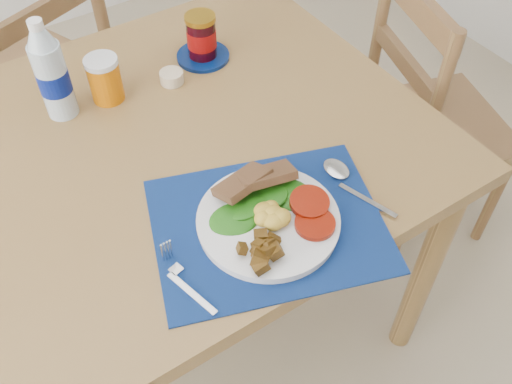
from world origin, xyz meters
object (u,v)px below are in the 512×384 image
breakfast_plate (267,221)px  jam_on_saucer (202,40)px  chair_far (26,51)px  chair_end (430,94)px  juice_glass (105,80)px  water_bottle (52,75)px

breakfast_plate → jam_on_saucer: 0.54m
chair_far → chair_end: 1.16m
chair_far → juice_glass: (0.07, -0.51, 0.19)m
breakfast_plate → water_bottle: bearing=109.1°
chair_far → breakfast_plate: 1.03m
chair_far → water_bottle: (-0.03, -0.50, 0.24)m
breakfast_plate → juice_glass: 0.51m
water_bottle → jam_on_saucer: size_ratio=1.79×
water_bottle → chair_end: bearing=-13.8°
juice_glass → jam_on_saucer: jam_on_saucer is taller
chair_far → breakfast_plate: (0.16, -1.00, 0.17)m
juice_glass → chair_far: bearing=97.7°
jam_on_saucer → chair_far: bearing=123.0°
breakfast_plate → chair_end: bearing=18.7°
chair_far → jam_on_saucer: bearing=100.8°
chair_far → juice_glass: 0.55m
chair_far → chair_end: (0.90, -0.73, -0.06)m
water_bottle → breakfast_plate: bearing=-69.3°
juice_glass → breakfast_plate: bearing=-79.7°
water_bottle → juice_glass: size_ratio=2.31×
chair_end → breakfast_plate: size_ratio=4.14×
water_bottle → juice_glass: (0.10, -0.01, -0.05)m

